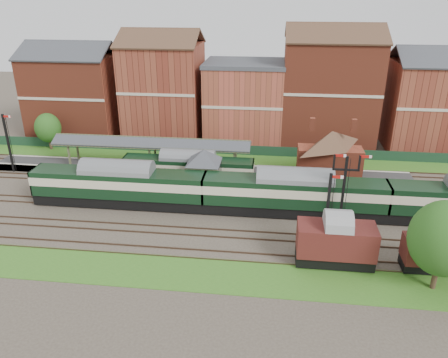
# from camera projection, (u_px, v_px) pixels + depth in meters

# --- Properties ---
(ground) EXTENTS (160.00, 160.00, 0.00)m
(ground) POSITION_uv_depth(u_px,v_px,m) (227.00, 211.00, 48.82)
(ground) COLOR #473D33
(ground) RESTS_ON ground
(grass_back) EXTENTS (90.00, 4.50, 0.06)m
(grass_back) POSITION_uv_depth(u_px,v_px,m) (239.00, 159.00, 63.35)
(grass_back) COLOR #2D6619
(grass_back) RESTS_ON ground
(grass_front) EXTENTS (90.00, 5.00, 0.06)m
(grass_front) POSITION_uv_depth(u_px,v_px,m) (211.00, 275.00, 37.90)
(grass_front) COLOR #2D6619
(grass_front) RESTS_ON ground
(fence) EXTENTS (90.00, 0.12, 1.50)m
(fence) POSITION_uv_depth(u_px,v_px,m) (240.00, 150.00, 64.88)
(fence) COLOR #193823
(fence) RESTS_ON ground
(platform) EXTENTS (55.00, 3.40, 1.00)m
(platform) POSITION_uv_depth(u_px,v_px,m) (197.00, 171.00, 58.01)
(platform) COLOR #2D2D2D
(platform) RESTS_ON ground
(signal_box) EXTENTS (5.40, 5.40, 6.00)m
(signal_box) POSITION_uv_depth(u_px,v_px,m) (204.00, 172.00, 50.81)
(signal_box) COLOR #5A6E4E
(signal_box) RESTS_ON ground
(brick_hut) EXTENTS (3.20, 2.64, 2.94)m
(brick_hut) POSITION_uv_depth(u_px,v_px,m) (272.00, 191.00, 50.75)
(brick_hut) COLOR maroon
(brick_hut) RESTS_ON ground
(station_building) EXTENTS (8.10, 8.10, 5.90)m
(station_building) POSITION_uv_depth(u_px,v_px,m) (330.00, 152.00, 54.80)
(station_building) COLOR #993E27
(station_building) RESTS_ON platform
(canopy) EXTENTS (26.00, 3.89, 4.08)m
(canopy) POSITION_uv_depth(u_px,v_px,m) (151.00, 140.00, 57.01)
(canopy) COLOR #454D30
(canopy) RESTS_ON platform
(semaphore_bracket) EXTENTS (3.60, 0.25, 8.18)m
(semaphore_bracket) POSITION_uv_depth(u_px,v_px,m) (344.00, 188.00, 43.39)
(semaphore_bracket) COLOR black
(semaphore_bracket) RESTS_ON ground
(semaphore_platform_end) EXTENTS (1.23, 0.25, 8.00)m
(semaphore_platform_end) POSITION_uv_depth(u_px,v_px,m) (8.00, 142.00, 57.63)
(semaphore_platform_end) COLOR black
(semaphore_platform_end) RESTS_ON ground
(semaphore_siding) EXTENTS (1.23, 0.25, 8.00)m
(semaphore_siding) POSITION_uv_depth(u_px,v_px,m) (327.00, 212.00, 39.70)
(semaphore_siding) COLOR black
(semaphore_siding) RESTS_ON ground
(town_backdrop) EXTENTS (69.00, 10.00, 16.00)m
(town_backdrop) POSITION_uv_depth(u_px,v_px,m) (243.00, 98.00, 68.74)
(town_backdrop) COLOR #993E27
(town_backdrop) RESTS_ON ground
(dmu_train) EXTENTS (58.66, 3.08, 4.51)m
(dmu_train) POSITION_uv_depth(u_px,v_px,m) (294.00, 193.00, 46.98)
(dmu_train) COLOR black
(dmu_train) RESTS_ON ground
(platform_railcar) EXTENTS (16.34, 2.58, 3.76)m
(platform_railcar) POSITION_uv_depth(u_px,v_px,m) (188.00, 168.00, 54.43)
(platform_railcar) COLOR black
(platform_railcar) RESTS_ON ground
(goods_van_a) EXTENTS (6.82, 2.96, 4.14)m
(goods_van_a) POSITION_uv_depth(u_px,v_px,m) (336.00, 242.00, 38.54)
(goods_van_a) COLOR black
(goods_van_a) RESTS_ON ground
(goods_van_b) EXTENTS (5.50, 2.38, 3.34)m
(goods_van_b) POSITION_uv_depth(u_px,v_px,m) (436.00, 252.00, 37.79)
(goods_van_b) COLOR black
(goods_van_b) RESTS_ON ground
(tree_far) EXTENTS (5.44, 5.44, 7.94)m
(tree_far) POSITION_uv_depth(u_px,v_px,m) (444.00, 239.00, 34.33)
(tree_far) COLOR #382619
(tree_far) RESTS_ON ground
(tree_back) EXTENTS (3.88, 3.88, 5.67)m
(tree_back) POSITION_uv_depth(u_px,v_px,m) (48.00, 128.00, 66.07)
(tree_back) COLOR #382619
(tree_back) RESTS_ON ground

